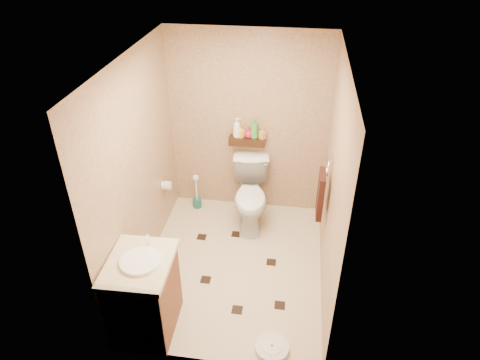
# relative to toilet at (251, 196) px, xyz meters

# --- Properties ---
(ground) EXTENTS (2.50, 2.50, 0.00)m
(ground) POSITION_rel_toilet_xyz_m (-0.10, -0.83, -0.42)
(ground) COLOR beige
(ground) RESTS_ON ground
(wall_back) EXTENTS (2.00, 0.04, 2.40)m
(wall_back) POSITION_rel_toilet_xyz_m (-0.10, 0.42, 0.78)
(wall_back) COLOR tan
(wall_back) RESTS_ON ground
(wall_front) EXTENTS (2.00, 0.04, 2.40)m
(wall_front) POSITION_rel_toilet_xyz_m (-0.10, -2.08, 0.78)
(wall_front) COLOR tan
(wall_front) RESTS_ON ground
(wall_left) EXTENTS (0.04, 2.50, 2.40)m
(wall_left) POSITION_rel_toilet_xyz_m (-1.10, -0.83, 0.78)
(wall_left) COLOR tan
(wall_left) RESTS_ON ground
(wall_right) EXTENTS (0.04, 2.50, 2.40)m
(wall_right) POSITION_rel_toilet_xyz_m (0.90, -0.83, 0.78)
(wall_right) COLOR tan
(wall_right) RESTS_ON ground
(ceiling) EXTENTS (2.00, 2.50, 0.02)m
(ceiling) POSITION_rel_toilet_xyz_m (-0.10, -0.83, 1.98)
(ceiling) COLOR white
(ceiling) RESTS_ON wall_back
(wall_shelf) EXTENTS (0.46, 0.14, 0.10)m
(wall_shelf) POSITION_rel_toilet_xyz_m (-0.10, 0.34, 0.60)
(wall_shelf) COLOR #3D1E10
(wall_shelf) RESTS_ON wall_back
(floor_accents) EXTENTS (1.15, 1.30, 0.01)m
(floor_accents) POSITION_rel_toilet_xyz_m (-0.04, -0.89, -0.42)
(floor_accents) COLOR black
(floor_accents) RESTS_ON ground
(toilet) EXTENTS (0.57, 0.88, 0.84)m
(toilet) POSITION_rel_toilet_xyz_m (0.00, 0.00, 0.00)
(toilet) COLOR white
(toilet) RESTS_ON ground
(vanity) EXTENTS (0.59, 0.71, 0.98)m
(vanity) POSITION_rel_toilet_xyz_m (-0.80, -1.78, 0.02)
(vanity) COLOR brown
(vanity) RESTS_ON ground
(bathroom_scale) EXTENTS (0.39, 0.39, 0.06)m
(bathroom_scale) POSITION_rel_toilet_xyz_m (0.43, -1.89, -0.39)
(bathroom_scale) COLOR silver
(bathroom_scale) RESTS_ON ground
(toilet_brush) EXTENTS (0.12, 0.12, 0.52)m
(toilet_brush) POSITION_rel_toilet_xyz_m (-0.77, 0.24, -0.24)
(toilet_brush) COLOR #175D56
(toilet_brush) RESTS_ON ground
(towel_ring) EXTENTS (0.12, 0.30, 0.76)m
(towel_ring) POSITION_rel_toilet_xyz_m (0.82, -0.58, 0.53)
(towel_ring) COLOR silver
(towel_ring) RESTS_ON wall_right
(toilet_paper) EXTENTS (0.12, 0.11, 0.12)m
(toilet_paper) POSITION_rel_toilet_xyz_m (-1.04, -0.18, 0.18)
(toilet_paper) COLOR silver
(toilet_paper) RESTS_ON wall_left
(bottle_a) EXTENTS (0.12, 0.12, 0.25)m
(bottle_a) POSITION_rel_toilet_xyz_m (-0.23, 0.34, 0.78)
(bottle_a) COLOR white
(bottle_a) RESTS_ON wall_shelf
(bottle_b) EXTENTS (0.10, 0.10, 0.15)m
(bottle_b) POSITION_rel_toilet_xyz_m (-0.18, 0.34, 0.73)
(bottle_b) COLOR yellow
(bottle_b) RESTS_ON wall_shelf
(bottle_c) EXTENTS (0.16, 0.16, 0.14)m
(bottle_c) POSITION_rel_toilet_xyz_m (-0.08, 0.34, 0.72)
(bottle_c) COLOR red
(bottle_c) RESTS_ON wall_shelf
(bottle_d) EXTENTS (0.10, 0.10, 0.25)m
(bottle_d) POSITION_rel_toilet_xyz_m (-0.01, 0.34, 0.78)
(bottle_d) COLOR green
(bottle_d) RESTS_ON wall_shelf
(bottle_e) EXTENTS (0.10, 0.10, 0.15)m
(bottle_e) POSITION_rel_toilet_xyz_m (0.09, 0.34, 0.73)
(bottle_e) COLOR gold
(bottle_e) RESTS_ON wall_shelf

